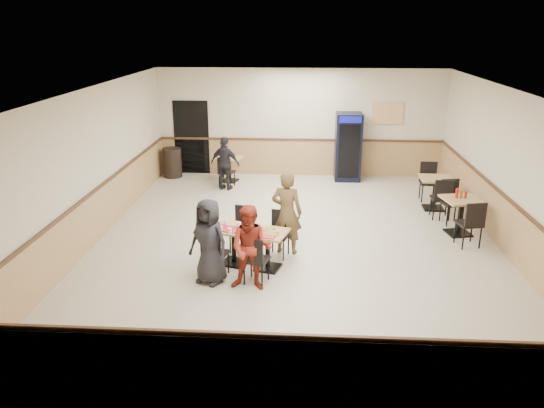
# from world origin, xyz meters

# --- Properties ---
(ground) EXTENTS (10.00, 10.00, 0.00)m
(ground) POSITION_xyz_m (0.00, 0.00, 0.00)
(ground) COLOR beige
(ground) RESTS_ON ground
(room_shell) EXTENTS (10.00, 10.00, 10.00)m
(room_shell) POSITION_xyz_m (1.78, 2.55, 0.58)
(room_shell) COLOR silver
(room_shell) RESTS_ON ground
(main_table) EXTENTS (1.43, 0.98, 0.70)m
(main_table) POSITION_xyz_m (-0.79, -1.14, 0.46)
(main_table) COLOR black
(main_table) RESTS_ON ground
(main_chairs) EXTENTS (1.53, 1.78, 0.88)m
(main_chairs) POSITION_xyz_m (-0.84, -1.13, 0.44)
(main_chairs) COLOR black
(main_chairs) RESTS_ON ground
(diner_woman_left) EXTENTS (0.85, 0.73, 1.47)m
(diner_woman_left) POSITION_xyz_m (-1.41, -1.79, 0.73)
(diner_woman_left) COLOR black
(diner_woman_left) RESTS_ON ground
(diner_woman_right) EXTENTS (0.75, 0.61, 1.44)m
(diner_woman_right) POSITION_xyz_m (-0.69, -1.99, 0.72)
(diner_woman_right) COLOR maroon
(diner_woman_right) RESTS_ON ground
(diner_man_opposite) EXTENTS (0.65, 0.49, 1.60)m
(diner_man_opposite) POSITION_xyz_m (-0.17, -0.50, 0.80)
(diner_man_opposite) COLOR brown
(diner_man_opposite) RESTS_ON ground
(lone_diner) EXTENTS (0.89, 0.60, 1.40)m
(lone_diner) POSITION_xyz_m (-1.91, 3.43, 0.70)
(lone_diner) COLOR black
(lone_diner) RESTS_ON ground
(tabletop_clutter) EXTENTS (1.15, 0.69, 0.12)m
(tabletop_clutter) POSITION_xyz_m (-0.82, -1.22, 0.72)
(tabletop_clutter) COLOR red
(tabletop_clutter) RESTS_ON main_table
(side_table_near) EXTENTS (0.85, 0.85, 0.77)m
(side_table_near) POSITION_xyz_m (3.36, 0.65, 0.51)
(side_table_near) COLOR black
(side_table_near) RESTS_ON ground
(side_table_near_chair_south) EXTENTS (0.53, 0.53, 0.97)m
(side_table_near_chair_south) POSITION_xyz_m (3.36, 0.04, 0.49)
(side_table_near_chair_south) COLOR black
(side_table_near_chair_south) RESTS_ON ground
(side_table_near_chair_north) EXTENTS (0.53, 0.53, 0.97)m
(side_table_near_chair_north) POSITION_xyz_m (3.36, 1.27, 0.49)
(side_table_near_chair_north) COLOR black
(side_table_near_chair_north) RESTS_ON ground
(side_table_far) EXTENTS (0.73, 0.73, 0.76)m
(side_table_far) POSITION_xyz_m (3.19, 2.21, 0.51)
(side_table_far) COLOR black
(side_table_far) RESTS_ON ground
(side_table_far_chair_south) EXTENTS (0.46, 0.46, 0.96)m
(side_table_far_chair_south) POSITION_xyz_m (3.19, 1.60, 0.48)
(side_table_far_chair_south) COLOR black
(side_table_far_chair_south) RESTS_ON ground
(side_table_far_chair_north) EXTENTS (0.46, 0.46, 0.96)m
(side_table_far_chair_north) POSITION_xyz_m (3.19, 2.82, 0.48)
(side_table_far_chair_north) COLOR black
(side_table_far_chair_north) RESTS_ON ground
(condiment_caddy) EXTENTS (0.23, 0.06, 0.20)m
(condiment_caddy) POSITION_xyz_m (3.33, 0.70, 0.86)
(condiment_caddy) COLOR red
(condiment_caddy) RESTS_ON side_table_near
(back_table) EXTENTS (0.77, 0.77, 0.68)m
(back_table) POSITION_xyz_m (-1.91, 4.20, 0.45)
(back_table) COLOR black
(back_table) RESTS_ON ground
(back_table_chair_lone) EXTENTS (0.48, 0.48, 0.86)m
(back_table_chair_lone) POSITION_xyz_m (-1.91, 3.66, 0.43)
(back_table_chair_lone) COLOR black
(back_table_chair_lone) RESTS_ON ground
(pepsi_cooler) EXTENTS (0.71, 0.72, 1.85)m
(pepsi_cooler) POSITION_xyz_m (1.33, 4.59, 0.93)
(pepsi_cooler) COLOR black
(pepsi_cooler) RESTS_ON ground
(trash_bin) EXTENTS (0.53, 0.53, 0.83)m
(trash_bin) POSITION_xyz_m (-3.59, 4.55, 0.41)
(trash_bin) COLOR black
(trash_bin) RESTS_ON ground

